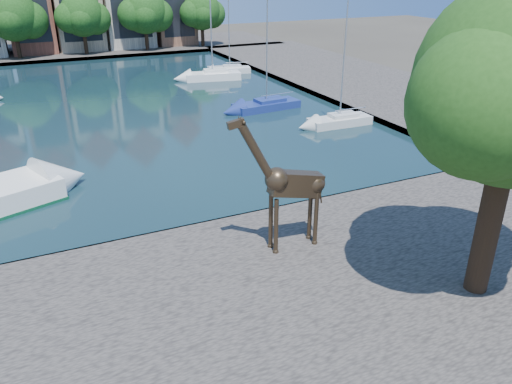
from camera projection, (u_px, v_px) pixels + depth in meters
ground at (198, 232)px, 22.82m from camera, size 160.00×160.00×0.00m
water_basin at (107, 107)px, 42.60m from camera, size 38.00×50.00×0.08m
near_quay at (264, 317)px, 16.94m from camera, size 50.00×14.00×0.50m
far_quay at (67, 51)px, 68.90m from camera, size 60.00×16.00×0.50m
right_quay at (351, 79)px, 52.07m from camera, size 14.00×52.00×0.50m
far_tree_mid_west at (14, 18)px, 60.01m from camera, size 7.80×6.00×8.00m
far_tree_mid_east at (83, 16)px, 63.13m from camera, size 7.02×5.40×7.52m
far_tree_east at (145, 13)px, 66.14m from camera, size 7.54×5.80×7.84m
far_tree_far_east at (202, 12)px, 69.27m from camera, size 6.76×5.20×7.36m
giraffe_statue at (289, 184)px, 19.55m from camera, size 4.00×0.72×5.72m
sailboat_right_a at (340, 119)px, 37.45m from camera, size 4.88×1.80×8.82m
sailboat_right_b at (266, 104)px, 41.61m from camera, size 5.81×2.48×9.26m
sailboat_right_c at (213, 74)px, 52.17m from camera, size 5.95×3.00×11.97m
sailboat_right_d at (230, 68)px, 55.55m from camera, size 4.74×2.60×8.16m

